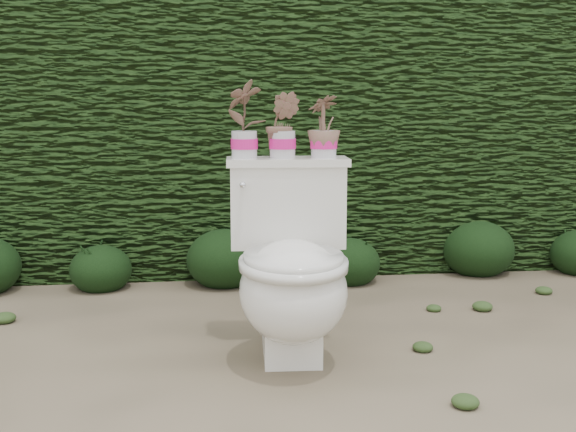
{
  "coord_description": "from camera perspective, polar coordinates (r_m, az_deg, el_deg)",
  "views": [
    {
      "loc": [
        -0.55,
        -2.87,
        1.03
      ],
      "look_at": [
        -0.21,
        -0.03,
        0.55
      ],
      "focal_mm": 45.0,
      "sensor_mm": 36.0,
      "label": 1
    }
  ],
  "objects": [
    {
      "name": "potted_plant_left",
      "position": [
        2.95,
        -3.49,
        7.52
      ],
      "size": [
        0.19,
        0.18,
        0.3
      ],
      "primitive_type": "imported",
      "rotation": [
        0.0,
        0.0,
        3.8
      ],
      "color": "#337123",
      "rests_on": "toilet"
    },
    {
      "name": "liriope_clump_4",
      "position": [
        4.03,
        4.85,
        -3.29
      ],
      "size": [
        0.35,
        0.35,
        0.28
      ],
      "primitive_type": "ellipsoid",
      "color": "black",
      "rests_on": "ground"
    },
    {
      "name": "potted_plant_right",
      "position": [
        2.97,
        2.85,
        6.94
      ],
      "size": [
        0.19,
        0.19,
        0.24
      ],
      "primitive_type": "imported",
      "rotation": [
        0.0,
        0.0,
        3.86
      ],
      "color": "#337123",
      "rests_on": "toilet"
    },
    {
      "name": "potted_plant_center",
      "position": [
        2.96,
        -0.44,
        7.07
      ],
      "size": [
        0.17,
        0.15,
        0.25
      ],
      "primitive_type": "imported",
      "rotation": [
        0.0,
        0.0,
        5.92
      ],
      "color": "#337123",
      "rests_on": "toilet"
    },
    {
      "name": "liriope_clump_3",
      "position": [
        3.98,
        -5.05,
        -3.01
      ],
      "size": [
        0.42,
        0.42,
        0.34
      ],
      "primitive_type": "ellipsoid",
      "color": "black",
      "rests_on": "ground"
    },
    {
      "name": "house_wall",
      "position": [
        8.99,
        0.67,
        15.71
      ],
      "size": [
        8.0,
        3.5,
        4.0
      ],
      "primitive_type": "cube",
      "color": "silver",
      "rests_on": "ground"
    },
    {
      "name": "liriope_clump_5",
      "position": [
        4.36,
        14.78,
        -2.17
      ],
      "size": [
        0.42,
        0.42,
        0.34
      ],
      "primitive_type": "ellipsoid",
      "color": "black",
      "rests_on": "ground"
    },
    {
      "name": "ground",
      "position": [
        3.1,
        3.92,
        -9.92
      ],
      "size": [
        60.0,
        60.0,
        0.0
      ],
      "primitive_type": "plane",
      "color": "#85765C",
      "rests_on": "ground"
    },
    {
      "name": "hedge",
      "position": [
        4.51,
        0.27,
        6.6
      ],
      "size": [
        8.0,
        1.0,
        1.6
      ],
      "primitive_type": "cube",
      "color": "#234015",
      "rests_on": "ground"
    },
    {
      "name": "toilet",
      "position": [
        2.8,
        0.3,
        -4.4
      ],
      "size": [
        0.51,
        0.7,
        0.78
      ],
      "rotation": [
        0.0,
        0.0,
        -0.05
      ],
      "color": "white",
      "rests_on": "ground"
    },
    {
      "name": "liriope_clump_2",
      "position": [
        4.01,
        -14.59,
        -3.72
      ],
      "size": [
        0.33,
        0.33,
        0.27
      ],
      "primitive_type": "ellipsoid",
      "color": "black",
      "rests_on": "ground"
    }
  ]
}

